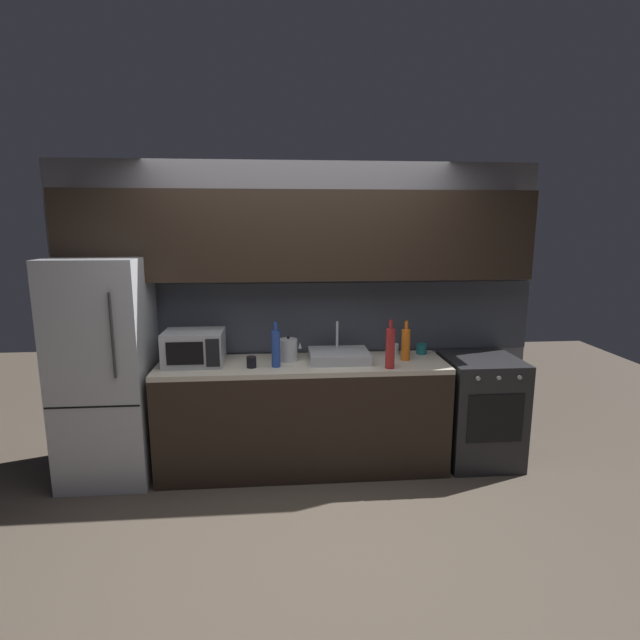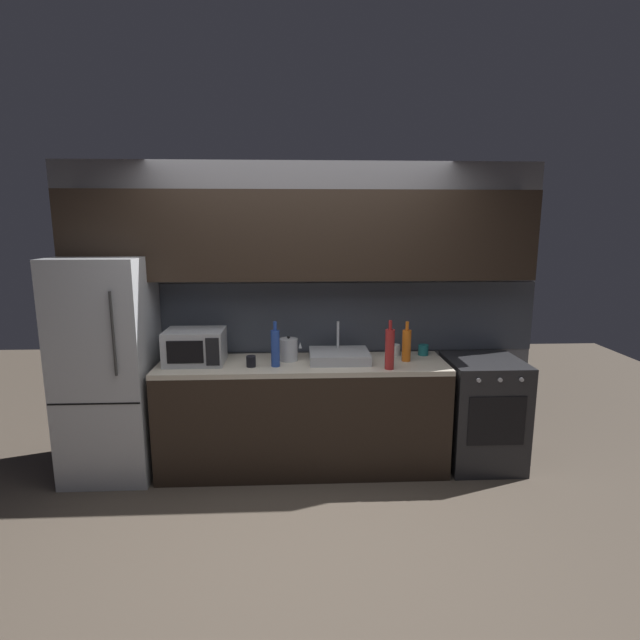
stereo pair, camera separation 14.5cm
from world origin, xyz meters
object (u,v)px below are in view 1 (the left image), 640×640
Objects in this scene: kettle at (289,350)px; refrigerator at (106,370)px; wine_bottle_blue at (276,348)px; oven_range at (480,410)px; wine_bottle_red at (390,348)px; mug_teal at (421,349)px; mug_dark at (251,362)px; wine_bottle_orange at (406,344)px; mug_white at (393,349)px; microwave at (194,348)px.

refrigerator is at bearing -177.48° from kettle.
oven_range is at bearing 3.36° from wine_bottle_blue.
wine_bottle_red reaches higher than mug_teal.
wine_bottle_orange is at bearing 4.99° from mug_dark.
mug_teal is at bearing 159.08° from oven_range.
refrigerator reaches higher than wine_bottle_orange.
mug_white is 1.03× the size of mug_teal.
microwave is at bearing -175.13° from mug_teal.
mug_white is (0.12, 0.40, -0.11)m from wine_bottle_red.
mug_dark is (-1.24, -0.11, -0.09)m from wine_bottle_orange.
mug_teal is at bearing 12.74° from wine_bottle_blue.
oven_range is at bearing -14.70° from mug_white.
mug_dark is 1.45m from mug_teal.
refrigerator reaches higher than mug_teal.
wine_bottle_blue is at bearing -167.26° from mug_teal.
refrigerator is 1.94× the size of oven_range.
refrigerator is 2.56m from mug_teal.
mug_teal is (1.13, 0.12, -0.05)m from kettle.
oven_range is (3.03, -0.00, -0.42)m from refrigerator.
wine_bottle_red is (0.77, -0.28, 0.07)m from kettle.
wine_bottle_red is 4.14× the size of mug_white.
mug_dark is at bearing -166.18° from mug_white.
mug_teal is (1.24, 0.28, -0.10)m from wine_bottle_blue.
microwave is (0.68, 0.02, 0.16)m from refrigerator.
wine_bottle_blue reaches higher than microwave.
mug_teal is (2.56, 0.18, 0.07)m from refrigerator.
wine_bottle_blue is (-0.10, -0.16, 0.06)m from kettle.
microwave is 0.48m from mug_dark.
microwave is at bearing 171.26° from wine_bottle_red.
wine_bottle_orange is (2.37, 0.00, 0.16)m from refrigerator.
kettle reaches higher than mug_white.
oven_range is 10.48× the size of mug_dark.
refrigerator is 2.32m from mug_white.
wine_bottle_orange is 0.91× the size of wine_bottle_blue.
oven_range is 2.42m from microwave.
wine_bottle_orange is at bearing 5.66° from wine_bottle_blue.
oven_range is 0.89m from mug_white.
oven_range is at bearing -0.48° from microwave.
microwave is 2.23× the size of kettle.
mug_white is (2.31, 0.19, 0.07)m from refrigerator.
wine_bottle_blue is 0.88m from wine_bottle_red.
refrigerator is 3.06m from oven_range.
microwave is at bearing -174.16° from mug_white.
mug_teal is (1.43, 0.28, 0.00)m from mug_dark.
wine_bottle_orange reaches higher than mug_white.
mug_teal is (0.36, 0.39, -0.12)m from wine_bottle_red.
mug_teal is (0.19, 0.18, -0.09)m from wine_bottle_orange.
mug_white reaches higher than oven_range.
microwave is 0.74m from kettle.
kettle is 0.63× the size of wine_bottle_orange.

